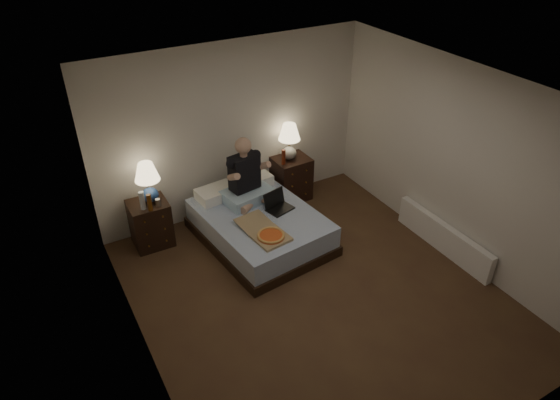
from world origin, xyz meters
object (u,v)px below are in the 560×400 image
lamp_left (148,183)px  beer_bottle_right (283,157)px  nightstand_left (151,223)px  pizza_box (271,236)px  laptop (280,202)px  radiator (443,237)px  nightstand_right (291,178)px  soda_can (158,202)px  person (246,171)px  water_bottle (142,201)px  beer_bottle_left (149,202)px  bed (260,227)px  lamp_right (289,142)px

lamp_left → beer_bottle_right: lamp_left is taller
nightstand_left → pizza_box: size_ratio=0.85×
laptop → radiator: size_ratio=0.21×
nightstand_right → soda_can: 2.16m
person → laptop: person is taller
nightstand_right → laptop: same height
beer_bottle_right → radiator: 2.48m
nightstand_left → nightstand_right: (2.23, 0.09, 0.02)m
water_bottle → beer_bottle_left: 0.10m
lamp_left → pizza_box: 1.73m
beer_bottle_right → water_bottle: bearing=-177.4°
nightstand_left → water_bottle: (-0.08, -0.11, 0.45)m
bed → laptop: bearing=-18.1°
nightstand_left → nightstand_right: 2.23m
person → beer_bottle_left: bearing=165.6°
lamp_left → person: (1.25, -0.31, -0.02)m
beer_bottle_left → laptop: beer_bottle_left is taller
water_bottle → nightstand_right: bearing=4.8°
nightstand_left → laptop: size_ratio=1.90×
beer_bottle_right → pizza_box: bearing=-125.7°
beer_bottle_left → radiator: beer_bottle_left is taller
radiator → pizza_box: bearing=159.2°
water_bottle → bed: bearing=-22.0°
bed → pizza_box: pizza_box is taller
beer_bottle_right → lamp_left: bearing=179.0°
lamp_right → soda_can: size_ratio=5.60×
beer_bottle_right → laptop: size_ratio=0.68×
person → lamp_left: bearing=156.1°
bed → lamp_left: bearing=144.8°
beer_bottle_left → laptop: size_ratio=0.68×
nightstand_left → lamp_left: size_ratio=1.16×
soda_can → beer_bottle_right: 1.94m
soda_can → nightstand_left: bearing=130.5°
bed → water_bottle: bearing=151.9°
lamp_right → person: size_ratio=0.60×
beer_bottle_right → person: size_ratio=0.25×
nightstand_left → radiator: 3.90m
nightstand_right → beer_bottle_right: beer_bottle_right is taller
water_bottle → pizza_box: water_bottle is taller
lamp_left → laptop: 1.73m
lamp_left → radiator: bearing=-32.5°
nightstand_left → laptop: 1.76m
nightstand_left → person: person is taller
nightstand_right → pizza_box: nightstand_right is taller
bed → lamp_right: 1.38m
pizza_box → lamp_right: bearing=44.7°
beer_bottle_left → beer_bottle_right: 2.06m
water_bottle → lamp_left: bearing=43.6°
water_bottle → nightstand_left: bearing=54.2°
nightstand_right → person: bearing=-159.1°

